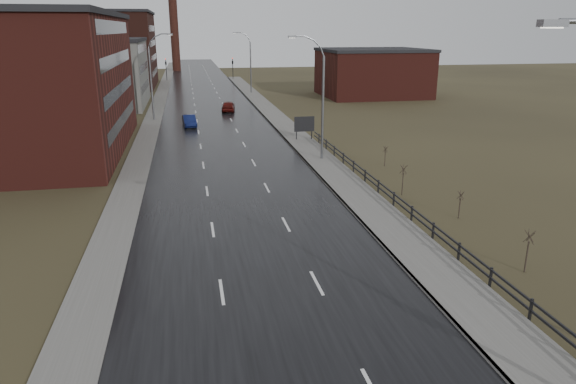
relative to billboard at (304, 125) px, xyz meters
name	(u,v)px	position (x,y,z in m)	size (l,w,h in m)	color
road	(214,121)	(-9.10, 15.08, -1.77)	(14.00, 300.00, 0.06)	black
sidewalk_right	(322,162)	(-0.50, -9.92, -1.71)	(3.20, 180.00, 0.18)	#595651
curb_right	(306,163)	(-2.02, -9.92, -1.71)	(0.16, 180.00, 0.18)	slate
sidewalk_left	(152,122)	(-17.30, 15.08, -1.74)	(2.40, 260.00, 0.12)	#595651
warehouse_near	(1,84)	(-30.09, 0.08, 4.96)	(22.44, 28.56, 13.50)	#471914
warehouse_mid	(92,73)	(-27.09, 33.08, 3.46)	(16.32, 20.40, 10.50)	slate
warehouse_far	(90,50)	(-32.09, 63.08, 5.96)	(26.52, 24.48, 15.50)	#331611
building_right	(372,72)	(21.20, 37.08, 2.46)	(18.36, 16.32, 8.50)	#471914
smokestack	(173,16)	(-15.10, 105.08, 13.70)	(2.70, 2.70, 30.70)	#331611
streetlight_right_mid	(320,98)	(-0.60, -8.92, 4.03)	(3.36, 0.28, 11.35)	slate
streetlight_left	(153,76)	(-16.80, 17.08, 4.03)	(3.36, 0.28, 11.35)	slate
streetlight_right_far	(249,62)	(-0.60, 45.08, 4.03)	(3.36, 0.28, 11.35)	slate
guardrail	(416,215)	(1.20, -26.61, -1.09)	(0.10, 53.05, 1.10)	black
shrub_c	(528,250)	(3.93, -33.69, -0.59)	(0.54, 0.57, 2.28)	#382D23
shrub_d	(460,204)	(4.54, -25.85, -0.82)	(0.45, 0.47, 1.86)	#382D23
shrub_e	(403,179)	(2.88, -20.46, -0.58)	(0.55, 0.58, 2.31)	#382D23
shrub_f	(385,156)	(4.72, -12.20, -0.83)	(0.44, 0.47, 1.85)	#382D23
billboard	(304,125)	(0.00, 0.00, 0.00)	(2.26, 0.17, 2.71)	black
traffic_light_left	(166,61)	(-17.10, 75.08, 2.79)	(0.58, 2.73, 5.30)	black
traffic_light_right	(233,60)	(-1.10, 75.08, 2.79)	(0.58, 2.73, 5.30)	black
car_near	(189,121)	(-12.40, 11.06, -1.08)	(1.53, 4.39, 1.45)	#0E1646
car_far	(228,106)	(-6.55, 22.72, -1.01)	(1.87, 4.65, 1.58)	#4C0F0C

